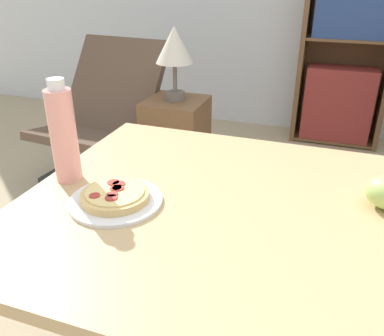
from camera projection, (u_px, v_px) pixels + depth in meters
The scene contains 7 objects.
dining_table at pixel (277, 243), 1.05m from camera, with size 1.35×0.94×0.73m.
pizza_on_plate at pixel (115, 198), 1.06m from camera, with size 0.24×0.24×0.04m.
drink_bottle at pixel (63, 134), 1.12m from camera, with size 0.07×0.07×0.29m.
lounge_chair_near at pixel (104, 140), 2.61m from camera, with size 0.68×0.81×0.88m.
bookshelf at pixel (347, 48), 3.04m from camera, with size 0.67×0.32×1.62m.
side_table at pixel (176, 147), 2.48m from camera, with size 0.34×0.34×0.59m.
table_lamp at pixel (174, 48), 2.22m from camera, with size 0.21×0.21×0.41m.
Camera 1 is at (0.18, -0.90, 1.28)m, focal length 38.00 mm.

